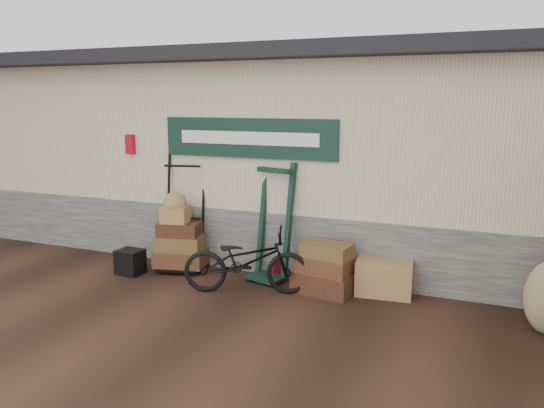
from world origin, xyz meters
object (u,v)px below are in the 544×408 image
Objects in this scene: wicker_hamper at (384,277)px; bicycle at (246,257)px; suitcase_stack at (324,267)px; black_trunk at (130,262)px; porter_trolley at (184,210)px; green_barrow at (273,222)px.

bicycle is (-1.66, -0.63, 0.25)m from wicker_hamper.
black_trunk is (-2.80, -0.36, -0.16)m from suitcase_stack.
porter_trolley is 2.32m from suitcase_stack.
porter_trolley is 2.28× the size of suitcase_stack.
wicker_hamper is 1.80m from bicycle.
porter_trolley is 2.48× the size of wicker_hamper.
green_barrow is 0.99m from suitcase_stack.
green_barrow is at bearing -27.98° from bicycle.
green_barrow is 0.74m from bicycle.
bicycle reaches higher than wicker_hamper.
wicker_hamper is (1.56, -0.02, -0.59)m from green_barrow.
porter_trolley reaches higher than wicker_hamper.
suitcase_stack is (0.83, -0.26, -0.48)m from green_barrow.
bicycle is at bearing -1.15° from black_trunk.
porter_trolley is at bearing 174.19° from suitcase_stack.
bicycle is at bearing -156.98° from suitcase_stack.
suitcase_stack is at bearing 7.27° from black_trunk.
porter_trolley is at bearing -164.19° from green_barrow.
suitcase_stack is at bearing -85.96° from bicycle.
wicker_hamper is (0.73, 0.23, -0.11)m from suitcase_stack.
green_barrow is at bearing -11.45° from porter_trolley.
wicker_hamper is at bearing 9.50° from black_trunk.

